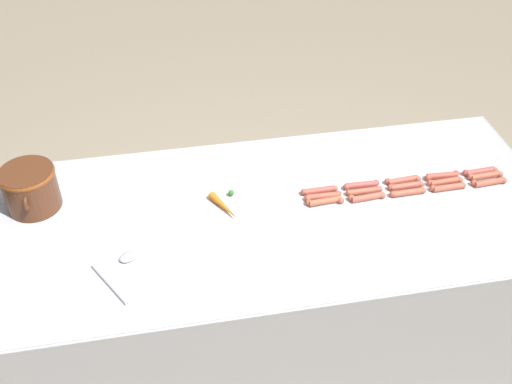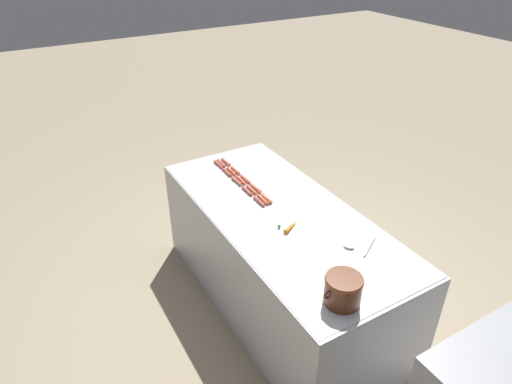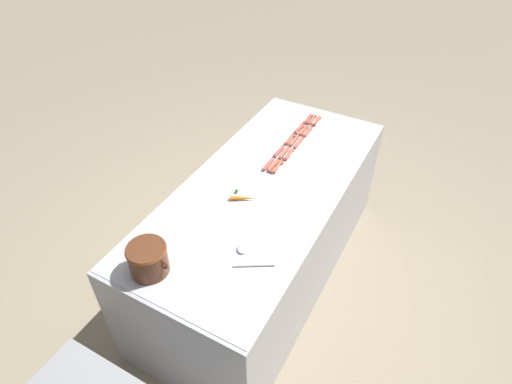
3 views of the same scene
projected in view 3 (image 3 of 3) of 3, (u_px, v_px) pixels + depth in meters
name	position (u px, v px, depth m)	size (l,w,h in m)	color
ground_plane	(263.00, 270.00, 3.32)	(20.00, 20.00, 0.00)	gray
griddle_counter	(264.00, 231.00, 3.04)	(0.95, 2.17, 0.86)	#ADAFB5
hot_dog_0	(316.00, 121.00, 3.33)	(0.03, 0.15, 0.03)	#BA5742
hot_dog_1	(307.00, 132.00, 3.22)	(0.03, 0.15, 0.03)	#B45943
hot_dog_2	(298.00, 143.00, 3.10)	(0.03, 0.15, 0.03)	#B35941
hot_dog_3	(288.00, 154.00, 2.99)	(0.04, 0.15, 0.03)	#BB5A45
hot_dog_4	(277.00, 167.00, 2.88)	(0.03, 0.15, 0.03)	#B15C3F
hot_dog_5	(312.00, 120.00, 3.35)	(0.03, 0.15, 0.03)	#B75D45
hot_dog_6	(303.00, 130.00, 3.23)	(0.03, 0.15, 0.03)	#BB563D
hot_dog_7	(294.00, 141.00, 3.12)	(0.03, 0.15, 0.03)	#B35845
hot_dog_8	(284.00, 153.00, 3.01)	(0.03, 0.15, 0.03)	#B35A42
hot_dog_9	(273.00, 166.00, 2.89)	(0.03, 0.15, 0.03)	#B2563E
hot_dog_10	(308.00, 119.00, 3.35)	(0.03, 0.15, 0.03)	#B45147
hot_dog_11	(299.00, 129.00, 3.25)	(0.03, 0.15, 0.03)	#B34F3E
hot_dog_12	(290.00, 140.00, 3.13)	(0.03, 0.15, 0.03)	#B45743
hot_dog_13	(279.00, 151.00, 3.02)	(0.03, 0.15, 0.03)	#B25046
hot_dog_14	(268.00, 164.00, 2.90)	(0.03, 0.15, 0.03)	#B35244
bean_pot	(148.00, 258.00, 2.17)	(0.26, 0.21, 0.17)	#562D19
serving_spoon	(245.00, 254.00, 2.30)	(0.25, 0.17, 0.02)	#B7B7BC
carrot	(244.00, 198.00, 2.64)	(0.17, 0.11, 0.03)	orange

